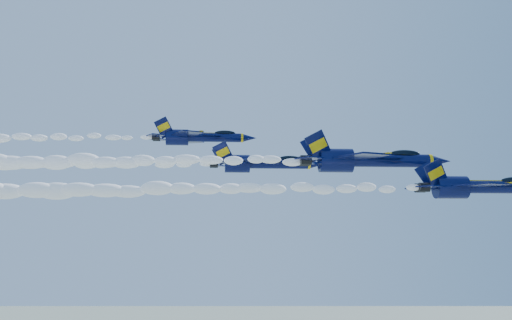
{
  "coord_description": "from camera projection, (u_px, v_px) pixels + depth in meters",
  "views": [
    {
      "loc": [
        -9.68,
        -72.7,
        145.43
      ],
      "look_at": [
        -3.45,
        -1.28,
        153.34
      ],
      "focal_mm": 40.0,
      "sensor_mm": 36.0,
      "label": 1
    }
  ],
  "objects": [
    {
      "name": "jet_lead",
      "position": [
        479.0,
        187.0,
        63.86
      ],
      "size": [
        16.53,
        13.56,
        6.14
      ],
      "color": "#080D39"
    },
    {
      "name": "smoke_trail_jet_lead",
      "position": [
        188.0,
        189.0,
        61.0
      ],
      "size": [
        50.86,
        2.11,
        1.9
      ],
      "primitive_type": "ellipsoid",
      "color": "white"
    },
    {
      "name": "jet_second",
      "position": [
        366.0,
        160.0,
        69.8
      ],
      "size": [
        18.97,
        15.56,
        7.05
      ],
      "color": "#080D39"
    },
    {
      "name": "smoke_trail_jet_second",
      "position": [
        86.0,
        161.0,
        66.85
      ],
      "size": [
        50.86,
        2.42,
        2.18
      ],
      "primitive_type": "ellipsoid",
      "color": "white"
    },
    {
      "name": "jet_third",
      "position": [
        260.0,
        163.0,
        75.11
      ],
      "size": [
        15.27,
        12.53,
        5.68
      ],
      "color": "#080D39"
    },
    {
      "name": "smoke_trail_jet_third",
      "position": [
        10.0,
        164.0,
        72.3
      ],
      "size": [
        50.86,
        1.95,
        1.75
      ],
      "primitive_type": "ellipsoid",
      "color": "white"
    },
    {
      "name": "jet_fourth",
      "position": [
        198.0,
        137.0,
        82.42
      ],
      "size": [
        15.03,
        12.33,
        5.59
      ],
      "color": "#080D39"
    }
  ]
}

